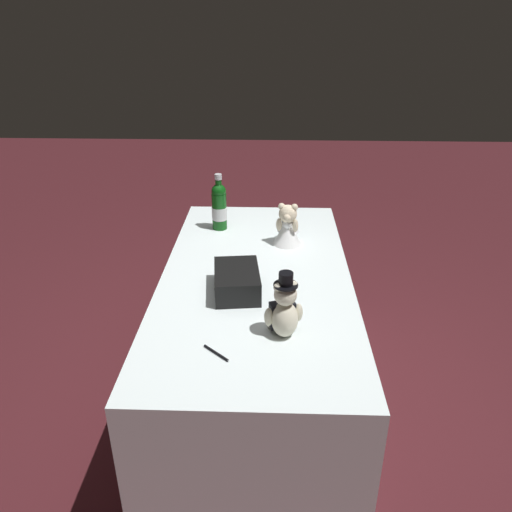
# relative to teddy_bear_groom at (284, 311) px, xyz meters

# --- Properties ---
(ground_plane) EXTENTS (12.00, 12.00, 0.00)m
(ground_plane) POSITION_rel_teddy_bear_groom_xyz_m (-0.48, -0.12, -0.86)
(ground_plane) COLOR #47191E
(reception_table) EXTENTS (1.83, 0.90, 0.75)m
(reception_table) POSITION_rel_teddy_bear_groom_xyz_m (-0.48, -0.12, -0.48)
(reception_table) COLOR white
(reception_table) RESTS_ON ground_plane
(teddy_bear_groom) EXTENTS (0.15, 0.15, 0.27)m
(teddy_bear_groom) POSITION_rel_teddy_bear_groom_xyz_m (0.00, 0.00, 0.00)
(teddy_bear_groom) COLOR beige
(teddy_bear_groom) RESTS_ON reception_table
(teddy_bear_bride) EXTENTS (0.20, 0.16, 0.23)m
(teddy_bear_bride) POSITION_rel_teddy_bear_groom_xyz_m (-0.86, 0.03, -0.00)
(teddy_bear_bride) COLOR white
(teddy_bear_bride) RESTS_ON reception_table
(champagne_bottle) EXTENTS (0.09, 0.09, 0.33)m
(champagne_bottle) POSITION_rel_teddy_bear_groom_xyz_m (-1.04, -0.35, 0.03)
(champagne_bottle) COLOR #0F4D13
(champagne_bottle) RESTS_ON reception_table
(signing_pen) EXTENTS (0.10, 0.11, 0.01)m
(signing_pen) POSITION_rel_teddy_bear_groom_xyz_m (0.14, -0.25, -0.10)
(signing_pen) COLOR black
(signing_pen) RESTS_ON reception_table
(gift_case_black) EXTENTS (0.31, 0.23, 0.11)m
(gift_case_black) POSITION_rel_teddy_bear_groom_xyz_m (-0.32, -0.20, -0.05)
(gift_case_black) COLOR black
(gift_case_black) RESTS_ON reception_table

